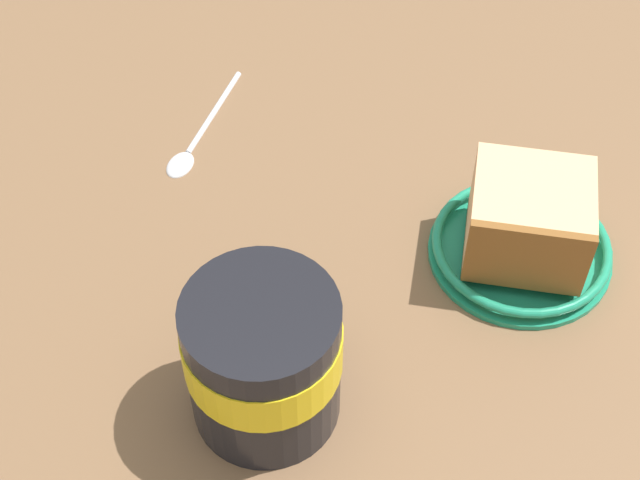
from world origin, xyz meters
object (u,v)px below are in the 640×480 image
object	(u,v)px
teaspoon	(192,143)
small_plate	(521,249)
cake_slice	(528,221)
tea_mug	(264,355)

from	to	relation	value
teaspoon	small_plate	bearing A→B (deg)	140.04
small_plate	cake_slice	world-z (taller)	cake_slice
small_plate	teaspoon	bearing A→B (deg)	-39.96
cake_slice	tea_mug	world-z (taller)	tea_mug
small_plate	teaspoon	size ratio (longest dim) A/B	1.14
small_plate	tea_mug	world-z (taller)	tea_mug
cake_slice	small_plate	bearing A→B (deg)	-115.18
teaspoon	cake_slice	bearing A→B (deg)	139.49
teaspoon	tea_mug	bearing A→B (deg)	91.12
tea_mug	teaspoon	world-z (taller)	tea_mug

